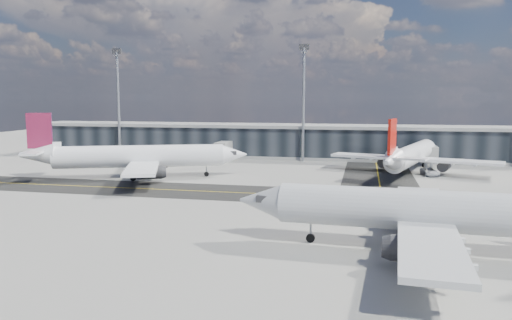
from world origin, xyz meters
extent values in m
plane|color=gray|center=(0.00, 0.00, 0.00)|extent=(300.00, 300.00, 0.00)
cube|color=black|center=(0.00, 4.00, 0.01)|extent=(180.00, 14.00, 0.02)
cube|color=black|center=(18.00, 35.00, 0.01)|extent=(14.00, 50.00, 0.02)
cube|color=yellow|center=(0.00, 4.00, 0.03)|extent=(180.00, 0.25, 0.01)
cube|color=yellow|center=(18.00, 35.00, 0.03)|extent=(0.25, 50.00, 0.01)
cube|color=black|center=(0.00, 55.00, 4.00)|extent=(150.00, 12.00, 8.00)
cube|color=gray|center=(0.00, 55.00, 8.40)|extent=(152.00, 13.00, 0.80)
cube|color=gray|center=(0.00, 55.00, 0.40)|extent=(150.00, 12.20, 0.80)
cube|color=gray|center=(-20.00, 47.00, 3.50)|extent=(3.00, 10.00, 2.40)
cylinder|color=gray|center=(-20.00, 42.00, 1.20)|extent=(0.60, 0.60, 2.40)
cube|color=gray|center=(30.00, 47.00, 3.50)|extent=(3.00, 10.00, 2.40)
cylinder|color=gray|center=(30.00, 42.00, 1.20)|extent=(0.60, 0.60, 2.40)
cylinder|color=gray|center=(-50.00, 48.00, 14.00)|extent=(0.70, 0.70, 28.00)
cube|color=#2D2D30|center=(-50.00, 48.00, 28.20)|extent=(2.50, 0.50, 1.40)
cylinder|color=gray|center=(0.00, 48.00, 14.00)|extent=(0.70, 0.70, 28.00)
cube|color=#2D2D30|center=(0.00, 48.00, 28.20)|extent=(2.50, 0.50, 1.40)
cylinder|color=white|center=(-28.34, 14.79, 4.38)|extent=(32.19, 15.89, 4.38)
cone|color=white|center=(-10.99, 21.49, 4.38)|extent=(6.68, 6.05, 4.38)
cone|color=white|center=(-46.20, 7.91, 5.03)|extent=(7.70, 6.44, 4.38)
cube|color=white|center=(-27.32, 15.19, 3.28)|extent=(18.49, 36.67, 0.55)
cylinder|color=#2D2D30|center=(-28.66, 21.71, 2.08)|extent=(5.19, 4.00, 2.52)
cylinder|color=#2D2D30|center=(-23.94, 9.46, 2.08)|extent=(5.19, 4.00, 2.52)
cube|color=#B8BBBD|center=(-28.66, 21.71, 2.95)|extent=(2.20, 1.20, 0.88)
cube|color=#B8BBBD|center=(-23.94, 9.46, 2.95)|extent=(2.20, 1.20, 0.88)
cube|color=#621944|center=(-45.69, 8.10, 9.63)|extent=(4.46, 2.11, 6.78)
cube|color=white|center=(-46.20, 7.91, 5.69)|extent=(7.58, 13.35, 0.38)
cube|color=#2D2D30|center=(-11.50, 21.29, 4.81)|extent=(2.91, 3.03, 0.77)
cylinder|color=gray|center=(-16.10, 19.52, 1.31)|extent=(0.34, 0.34, 2.19)
cylinder|color=black|center=(-16.10, 19.52, 0.49)|extent=(1.06, 0.71, 0.98)
cylinder|color=black|center=(-30.54, 17.46, 0.60)|extent=(1.32, 0.94, 1.20)
cylinder|color=black|center=(-28.18, 11.34, 0.60)|extent=(1.32, 0.94, 1.20)
cylinder|color=white|center=(24.88, 32.11, 4.10)|extent=(12.81, 30.60, 4.10)
cone|color=white|center=(29.92, 48.78, 4.10)|extent=(5.40, 6.09, 4.10)
cone|color=white|center=(19.70, 14.95, 4.71)|extent=(5.70, 7.07, 4.10)
cube|color=white|center=(25.18, 33.09, 3.07)|extent=(34.82, 14.97, 0.51)
cylinder|color=#2D2D30|center=(19.59, 35.85, 1.95)|extent=(3.50, 4.80, 2.36)
cylinder|color=#2D2D30|center=(31.36, 32.30, 1.95)|extent=(3.50, 4.80, 2.36)
cube|color=#B8BBBD|center=(19.59, 35.85, 2.77)|extent=(0.98, 2.08, 0.82)
cube|color=#B8BBBD|center=(31.36, 32.30, 2.77)|extent=(0.98, 2.08, 0.82)
cube|color=#B0150C|center=(19.84, 15.44, 9.01)|extent=(1.69, 4.25, 6.35)
cube|color=white|center=(19.70, 14.95, 5.33)|extent=(12.60, 6.30, 0.36)
cube|color=#2D2D30|center=(29.77, 48.29, 4.51)|extent=(2.75, 2.61, 0.72)
cylinder|color=gray|center=(28.43, 43.88, 1.23)|extent=(0.31, 0.31, 2.05)
cylinder|color=black|center=(28.43, 43.88, 0.46)|extent=(0.61, 0.99, 0.92)
cylinder|color=black|center=(21.64, 32.02, 0.56)|extent=(0.82, 1.23, 1.13)
cylinder|color=black|center=(27.53, 30.24, 0.56)|extent=(0.82, 1.23, 1.13)
cylinder|color=#B8BBBD|center=(22.51, -23.09, 4.33)|extent=(32.70, 6.29, 4.33)
cone|color=#B8BBBD|center=(4.12, -21.98, 4.33)|extent=(5.67, 4.65, 4.33)
cube|color=#B8BBBD|center=(21.42, -23.02, 3.25)|extent=(7.63, 37.09, 0.54)
cylinder|color=#2D2D30|center=(19.95, -29.45, 2.06)|extent=(4.69, 2.76, 2.49)
cylinder|color=#2D2D30|center=(20.73, -16.47, 2.06)|extent=(4.69, 2.76, 2.49)
cube|color=#B8BBBD|center=(19.95, -29.45, 2.92)|extent=(2.19, 0.56, 0.87)
cube|color=#B8BBBD|center=(20.73, -16.47, 2.92)|extent=(2.19, 0.56, 0.87)
cube|color=#2D2D30|center=(4.66, -22.01, 4.77)|extent=(2.31, 2.51, 0.76)
cylinder|color=gray|center=(9.53, -22.30, 1.30)|extent=(0.28, 0.28, 2.17)
cylinder|color=black|center=(9.53, -22.30, 0.49)|extent=(1.00, 0.44, 0.97)
cylinder|color=black|center=(23.39, -26.40, 0.60)|extent=(1.22, 0.61, 1.19)
cylinder|color=black|center=(23.78, -19.91, 0.60)|extent=(1.22, 0.61, 1.19)
cube|color=yellow|center=(8.21, -0.01, 0.85)|extent=(3.50, 1.82, 0.79)
cube|color=yellow|center=(9.23, -0.08, 1.58)|extent=(1.35, 1.56, 1.02)
cube|color=black|center=(9.23, -0.08, 1.98)|extent=(1.23, 1.49, 0.28)
cylinder|color=black|center=(9.39, 0.64, 0.40)|extent=(0.81, 0.34, 0.79)
cylinder|color=black|center=(9.29, -0.83, 0.40)|extent=(0.81, 0.34, 0.79)
cylinder|color=black|center=(7.13, 0.80, 0.40)|extent=(0.81, 0.34, 0.79)
cylinder|color=black|center=(7.03, -0.67, 0.40)|extent=(0.81, 0.34, 0.79)
imported|color=white|center=(28.32, 30.57, 0.81)|extent=(3.67, 6.23, 1.63)
camera|label=1|loc=(15.11, -75.94, 15.91)|focal=35.00mm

